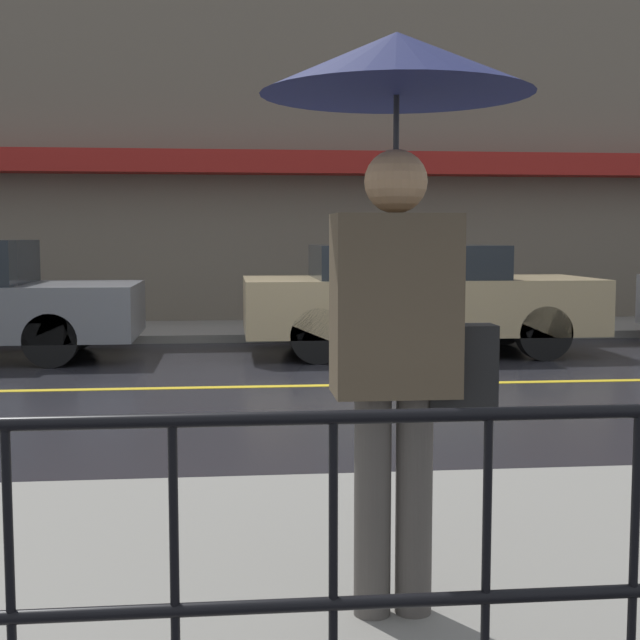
% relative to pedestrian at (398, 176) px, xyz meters
% --- Properties ---
extents(ground_plane, '(80.00, 80.00, 0.00)m').
position_rel_pedestrian_xyz_m(ground_plane, '(0.28, 5.50, -1.65)').
color(ground_plane, black).
extents(sidewalk_near, '(28.00, 2.96, 0.11)m').
position_rel_pedestrian_xyz_m(sidewalk_near, '(0.28, 0.40, -1.59)').
color(sidewalk_near, gray).
rests_on(sidewalk_near, ground_plane).
extents(sidewalk_far, '(28.00, 2.19, 0.11)m').
position_rel_pedestrian_xyz_m(sidewalk_far, '(0.28, 10.22, -1.59)').
color(sidewalk_far, gray).
rests_on(sidewalk_far, ground_plane).
extents(lane_marking, '(25.20, 0.12, 0.01)m').
position_rel_pedestrian_xyz_m(lane_marking, '(0.28, 5.50, -1.65)').
color(lane_marking, gold).
rests_on(lane_marking, ground_plane).
extents(building_storefront, '(28.00, 0.85, 6.24)m').
position_rel_pedestrian_xyz_m(building_storefront, '(0.28, 11.44, 1.44)').
color(building_storefront, '#706656').
rests_on(building_storefront, ground_plane).
extents(railing_foreground, '(12.00, 0.04, 0.90)m').
position_rel_pedestrian_xyz_m(railing_foreground, '(0.28, -0.83, -0.97)').
color(railing_foreground, black).
rests_on(railing_foreground, sidewalk_near).
extents(pedestrian, '(0.92, 0.92, 2.01)m').
position_rel_pedestrian_xyz_m(pedestrian, '(0.00, 0.00, 0.00)').
color(pedestrian, '#4C4742').
rests_on(pedestrian, sidewalk_near).
extents(car_tan, '(4.30, 1.80, 1.34)m').
position_rel_pedestrian_xyz_m(car_tan, '(1.73, 7.84, -0.94)').
color(car_tan, tan).
rests_on(car_tan, ground_plane).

